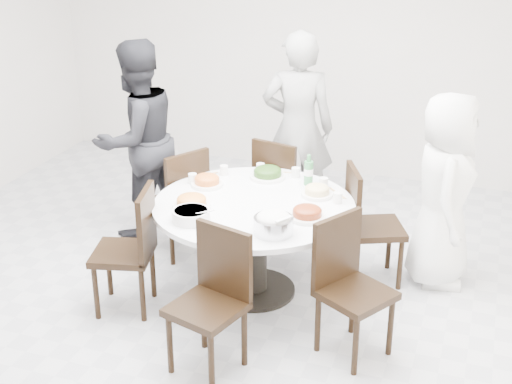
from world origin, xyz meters
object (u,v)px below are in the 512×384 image
(soup_bowl, at_px, (191,215))
(diner_right, at_px, (444,191))
(chair_n, at_px, (285,188))
(chair_sw, at_px, (123,250))
(dining_table, at_px, (254,248))
(beverage_bottle, at_px, (309,170))
(diner_left, at_px, (137,140))
(chair_ne, at_px, (375,225))
(chair_s, at_px, (206,305))
(diner_middle, at_px, (298,129))
(rice_bowl, at_px, (274,225))
(chair_se, at_px, (356,291))
(chair_nw, at_px, (176,201))

(soup_bowl, bearing_deg, diner_right, 33.61)
(chair_n, distance_m, chair_sw, 1.70)
(dining_table, distance_m, beverage_bottle, 0.75)
(diner_left, bearing_deg, soup_bowl, 66.71)
(diner_right, bearing_deg, chair_n, 68.93)
(diner_left, bearing_deg, chair_ne, 109.41)
(chair_sw, height_order, beverage_bottle, beverage_bottle)
(dining_table, height_order, chair_s, chair_s)
(dining_table, relative_size, chair_s, 1.58)
(diner_right, distance_m, diner_middle, 1.56)
(chair_n, relative_size, beverage_bottle, 3.86)
(rice_bowl, bearing_deg, diner_middle, 100.76)
(chair_ne, bearing_deg, beverage_bottle, 67.01)
(chair_ne, distance_m, diner_middle, 1.34)
(chair_n, bearing_deg, rice_bowl, 117.60)
(chair_se, relative_size, diner_left, 0.54)
(chair_ne, xyz_separation_m, soup_bowl, (-1.15, -0.92, 0.32))
(diner_middle, bearing_deg, soup_bowl, 68.65)
(chair_nw, xyz_separation_m, diner_right, (2.16, 0.23, 0.29))
(chair_n, distance_m, chair_s, 2.00)
(chair_se, bearing_deg, chair_ne, 34.15)
(chair_ne, bearing_deg, chair_s, 128.34)
(chair_s, bearing_deg, chair_sw, 166.91)
(dining_table, xyz_separation_m, rice_bowl, (0.29, -0.43, 0.43))
(chair_s, relative_size, rice_bowl, 3.51)
(chair_ne, xyz_separation_m, beverage_bottle, (-0.55, -0.01, 0.40))
(chair_s, bearing_deg, dining_table, 108.55)
(dining_table, height_order, chair_sw, chair_sw)
(chair_sw, bearing_deg, rice_bowl, 80.72)
(dining_table, relative_size, beverage_bottle, 6.09)
(diner_left, distance_m, soup_bowl, 1.51)
(chair_nw, distance_m, diner_middle, 1.31)
(chair_se, bearing_deg, dining_table, 90.05)
(diner_middle, xyz_separation_m, rice_bowl, (0.35, -1.82, -0.09))
(chair_sw, height_order, chair_s, same)
(chair_s, xyz_separation_m, diner_left, (-1.35, 1.71, 0.40))
(chair_se, relative_size, rice_bowl, 3.51)
(chair_nw, distance_m, rice_bowl, 1.46)
(chair_n, height_order, chair_s, same)
(diner_middle, height_order, diner_left, diner_middle)
(dining_table, bearing_deg, beverage_bottle, 59.36)
(chair_nw, distance_m, beverage_bottle, 1.20)
(beverage_bottle, bearing_deg, diner_middle, 110.74)
(dining_table, xyz_separation_m, diner_left, (-1.32, 0.70, 0.50))
(chair_s, height_order, beverage_bottle, beverage_bottle)
(diner_middle, distance_m, diner_left, 1.44)
(soup_bowl, bearing_deg, beverage_bottle, 56.50)
(chair_ne, height_order, beverage_bottle, beverage_bottle)
(chair_n, bearing_deg, chair_se, 135.83)
(chair_nw, xyz_separation_m, chair_sw, (0.02, -0.95, 0.00))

